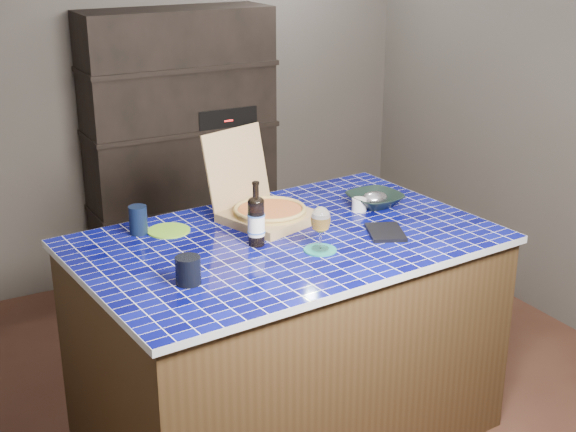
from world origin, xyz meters
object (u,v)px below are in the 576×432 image
pizza_box (266,209)px  wine_glass (321,221)px  bowl (375,200)px  kitchen_island (286,338)px  dvd_case (386,232)px  mead_bottle (256,220)px

pizza_box → wine_glass: (0.03, -0.44, 0.08)m
wine_glass → bowl: size_ratio=0.75×
bowl → kitchen_island: bearing=-164.4°
kitchen_island → pizza_box: 0.60m
dvd_case → pizza_box: bearing=156.0°
dvd_case → kitchen_island: bearing=-179.6°
dvd_case → bowl: bowl is taller
wine_glass → dvd_case: wine_glass is taller
pizza_box → dvd_case: (0.39, -0.41, -0.05)m
kitchen_island → mead_bottle: 0.63m
wine_glass → bowl: 0.64m
mead_bottle → dvd_case: size_ratio=1.35×
pizza_box → kitchen_island: bearing=-114.1°
mead_bottle → bowl: mead_bottle is taller
pizza_box → bowl: size_ratio=2.09×
dvd_case → mead_bottle: bearing=-173.3°
kitchen_island → pizza_box: bearing=78.9°
mead_bottle → dvd_case: 0.59m
pizza_box → dvd_case: pizza_box is taller
kitchen_island → bowl: 0.80m
kitchen_island → wine_glass: (0.06, -0.20, 0.63)m
pizza_box → wine_glass: bearing=-103.8°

